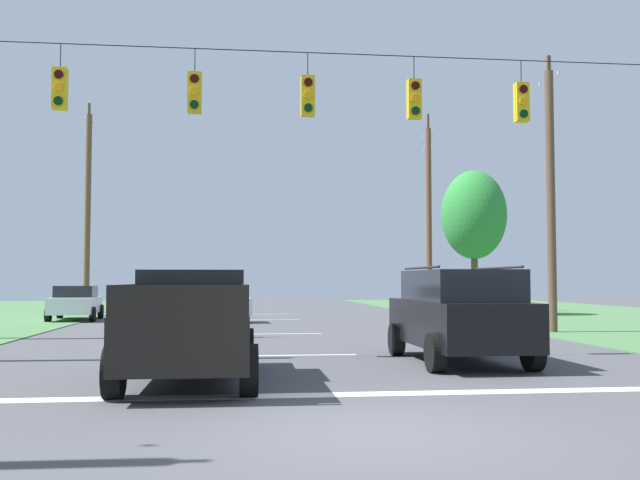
# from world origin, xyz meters

# --- Properties ---
(ground_plane) EXTENTS (120.00, 120.00, 0.00)m
(ground_plane) POSITION_xyz_m (0.00, 0.00, 0.00)
(ground_plane) COLOR #47474C
(stop_bar_stripe) EXTENTS (15.10, 0.45, 0.01)m
(stop_bar_stripe) POSITION_xyz_m (0.00, 2.82, 0.00)
(stop_bar_stripe) COLOR white
(stop_bar_stripe) RESTS_ON ground
(lane_dash_0) EXTENTS (2.50, 0.15, 0.01)m
(lane_dash_0) POSITION_xyz_m (0.00, 8.82, 0.00)
(lane_dash_0) COLOR white
(lane_dash_0) RESTS_ON ground
(lane_dash_1) EXTENTS (2.50, 0.15, 0.01)m
(lane_dash_1) POSITION_xyz_m (0.00, 15.77, 0.00)
(lane_dash_1) COLOR white
(lane_dash_1) RESTS_ON ground
(lane_dash_2) EXTENTS (2.50, 0.15, 0.01)m
(lane_dash_2) POSITION_xyz_m (0.00, 24.34, 0.00)
(lane_dash_2) COLOR white
(lane_dash_2) RESTS_ON ground
(lane_dash_3) EXTENTS (2.50, 0.15, 0.01)m
(lane_dash_3) POSITION_xyz_m (0.00, 29.76, 0.00)
(lane_dash_3) COLOR white
(lane_dash_3) RESTS_ON ground
(overhead_signal_span) EXTENTS (17.38, 0.31, 7.67)m
(overhead_signal_span) POSITION_xyz_m (0.02, 8.40, 4.35)
(overhead_signal_span) COLOR brown
(overhead_signal_span) RESTS_ON ground
(pickup_truck) EXTENTS (2.32, 5.42, 1.95)m
(pickup_truck) POSITION_xyz_m (-2.41, 4.71, 0.97)
(pickup_truck) COLOR black
(pickup_truck) RESTS_ON ground
(suv_black) EXTENTS (2.24, 4.81, 2.05)m
(suv_black) POSITION_xyz_m (3.15, 6.86, 1.06)
(suv_black) COLOR black
(suv_black) RESTS_ON ground
(distant_car_crossing_white) EXTENTS (2.22, 4.40, 1.52)m
(distant_car_crossing_white) POSITION_xyz_m (-8.56, 24.95, 0.79)
(distant_car_crossing_white) COLOR silver
(distant_car_crossing_white) RESTS_ON ground
(distant_car_oncoming) EXTENTS (4.41, 2.25, 1.52)m
(distant_car_oncoming) POSITION_xyz_m (-3.09, 22.23, 0.79)
(distant_car_oncoming) COLOR silver
(distant_car_oncoming) RESTS_ON ground
(distant_car_far_parked) EXTENTS (4.38, 2.19, 1.52)m
(distant_car_far_parked) POSITION_xyz_m (8.08, 22.39, 0.79)
(distant_car_far_parked) COLOR silver
(distant_car_far_parked) RESTS_ON ground
(utility_pole_mid_right) EXTENTS (0.30, 1.57, 9.46)m
(utility_pole_mid_right) POSITION_xyz_m (9.03, 15.17, 4.61)
(utility_pole_mid_right) COLOR brown
(utility_pole_mid_right) RESTS_ON ground
(utility_pole_far_right) EXTENTS (0.33, 1.99, 11.16)m
(utility_pole_far_right) POSITION_xyz_m (9.23, 31.54, 5.44)
(utility_pole_far_right) COLOR brown
(utility_pole_far_right) RESTS_ON ground
(utility_pole_far_left) EXTENTS (0.32, 1.70, 11.27)m
(utility_pole_far_left) POSITION_xyz_m (-9.41, 31.58, 5.56)
(utility_pole_far_left) COLOR brown
(utility_pole_far_left) RESTS_ON ground
(tree_roadside_right) EXTENTS (3.31, 3.31, 7.37)m
(tree_roadside_right) POSITION_xyz_m (10.50, 27.56, 5.08)
(tree_roadside_right) COLOR brown
(tree_roadside_right) RESTS_ON ground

